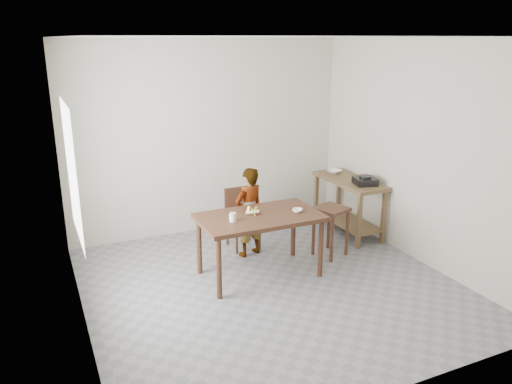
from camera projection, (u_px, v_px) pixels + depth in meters
name	position (u px, v px, depth m)	size (l,w,h in m)	color
floor	(271.00, 287.00, 5.67)	(4.00, 4.00, 0.04)	slate
ceiling	(273.00, 35.00, 4.86)	(4.00, 4.00, 0.04)	white
wall_back	(208.00, 137.00, 7.02)	(4.00, 0.04, 2.70)	beige
wall_front	(399.00, 237.00, 3.51)	(4.00, 0.04, 2.70)	beige
wall_left	(70.00, 194.00, 4.46)	(0.04, 4.00, 2.70)	beige
wall_right	(420.00, 153.00, 6.07)	(0.04, 4.00, 2.70)	beige
window_pane	(72.00, 172.00, 4.61)	(0.02, 1.10, 1.30)	white
dining_table	(260.00, 245.00, 5.81)	(1.40, 0.80, 0.75)	#402416
prep_counter	(348.00, 206.00, 7.10)	(0.50, 1.20, 0.80)	brown
child	(249.00, 212.00, 6.31)	(0.42, 0.28, 1.16)	white
dining_chair	(243.00, 219.00, 6.60)	(0.38, 0.38, 0.79)	#402416
stool	(330.00, 231.00, 6.38)	(0.37, 0.37, 0.65)	#402416
glass_tumbler	(233.00, 217.00, 5.50)	(0.08, 0.08, 0.10)	white
small_bowl	(297.00, 210.00, 5.80)	(0.12, 0.12, 0.04)	white
banana	(252.00, 212.00, 5.72)	(0.18, 0.12, 0.06)	gold
serving_bowl	(334.00, 171.00, 7.29)	(0.20, 0.20, 0.05)	white
gas_burner	(365.00, 181.00, 6.71)	(0.28, 0.28, 0.09)	black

